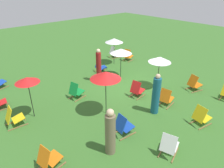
{
  "coord_description": "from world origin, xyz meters",
  "views": [
    {
      "loc": [
        -6.77,
        7.29,
        5.1
      ],
      "look_at": [
        0.0,
        1.2,
        0.5
      ],
      "focal_mm": 33.08,
      "sensor_mm": 36.0,
      "label": 1
    }
  ],
  "objects_px": {
    "deckchair_0": "(194,84)",
    "deckchair_7": "(137,90)",
    "umbrella_1": "(27,80)",
    "deckchair_13": "(48,159)",
    "deckchair_9": "(166,98)",
    "person_1": "(99,66)",
    "deckchair_12": "(123,126)",
    "umbrella_3": "(114,40)",
    "deckchair_3": "(100,66)",
    "deckchair_11": "(14,117)",
    "umbrella_0": "(160,59)",
    "deckchair_8": "(76,91)",
    "deckchair_14": "(169,145)",
    "deckchair_4": "(201,117)",
    "umbrella_2": "(121,51)",
    "person_0": "(110,133)",
    "umbrella_4": "(106,75)",
    "deckchair_6": "(114,53)",
    "deckchair_5": "(128,56)",
    "person_2": "(156,95)"
  },
  "relations": [
    {
      "from": "deckchair_0",
      "to": "deckchair_6",
      "type": "height_order",
      "value": "same"
    },
    {
      "from": "deckchair_6",
      "to": "umbrella_2",
      "type": "bearing_deg",
      "value": 156.4
    },
    {
      "from": "deckchair_6",
      "to": "deckchair_13",
      "type": "bearing_deg",
      "value": 138.84
    },
    {
      "from": "umbrella_1",
      "to": "deckchair_13",
      "type": "bearing_deg",
      "value": 165.31
    },
    {
      "from": "person_2",
      "to": "person_0",
      "type": "bearing_deg",
      "value": 97.68
    },
    {
      "from": "deckchair_12",
      "to": "umbrella_1",
      "type": "height_order",
      "value": "umbrella_1"
    },
    {
      "from": "deckchair_11",
      "to": "umbrella_0",
      "type": "height_order",
      "value": "umbrella_0"
    },
    {
      "from": "deckchair_13",
      "to": "umbrella_2",
      "type": "height_order",
      "value": "umbrella_2"
    },
    {
      "from": "umbrella_0",
      "to": "person_2",
      "type": "height_order",
      "value": "person_2"
    },
    {
      "from": "umbrella_3",
      "to": "person_0",
      "type": "bearing_deg",
      "value": 136.69
    },
    {
      "from": "deckchair_13",
      "to": "umbrella_1",
      "type": "relative_size",
      "value": 0.46
    },
    {
      "from": "deckchair_11",
      "to": "umbrella_0",
      "type": "bearing_deg",
      "value": -99.48
    },
    {
      "from": "deckchair_9",
      "to": "person_1",
      "type": "height_order",
      "value": "person_1"
    },
    {
      "from": "deckchair_13",
      "to": "deckchair_9",
      "type": "bearing_deg",
      "value": -101.99
    },
    {
      "from": "person_0",
      "to": "person_1",
      "type": "relative_size",
      "value": 0.89
    },
    {
      "from": "deckchair_5",
      "to": "deckchair_0",
      "type": "bearing_deg",
      "value": 161.44
    },
    {
      "from": "deckchair_4",
      "to": "deckchair_9",
      "type": "xyz_separation_m",
      "value": [
        1.75,
        -0.18,
        0.0
      ]
    },
    {
      "from": "umbrella_3",
      "to": "umbrella_4",
      "type": "xyz_separation_m",
      "value": [
        -4.08,
        4.19,
        0.16
      ]
    },
    {
      "from": "deckchair_0",
      "to": "deckchair_7",
      "type": "relative_size",
      "value": 1.04
    },
    {
      "from": "deckchair_14",
      "to": "person_1",
      "type": "relative_size",
      "value": 0.46
    },
    {
      "from": "deckchair_14",
      "to": "umbrella_3",
      "type": "xyz_separation_m",
      "value": [
        7.22,
        -4.22,
        1.24
      ]
    },
    {
      "from": "deckchair_3",
      "to": "deckchair_4",
      "type": "xyz_separation_m",
      "value": [
        -6.67,
        0.37,
        0.0
      ]
    },
    {
      "from": "deckchair_7",
      "to": "deckchair_13",
      "type": "distance_m",
      "value": 5.31
    },
    {
      "from": "umbrella_0",
      "to": "deckchair_8",
      "type": "bearing_deg",
      "value": 62.25
    },
    {
      "from": "deckchair_11",
      "to": "deckchair_14",
      "type": "distance_m",
      "value": 5.82
    },
    {
      "from": "deckchair_4",
      "to": "person_0",
      "type": "height_order",
      "value": "person_0"
    },
    {
      "from": "deckchair_3",
      "to": "umbrella_4",
      "type": "height_order",
      "value": "umbrella_4"
    },
    {
      "from": "deckchair_7",
      "to": "umbrella_0",
      "type": "distance_m",
      "value": 1.9
    },
    {
      "from": "deckchair_7",
      "to": "person_1",
      "type": "height_order",
      "value": "person_1"
    },
    {
      "from": "deckchair_4",
      "to": "deckchair_8",
      "type": "bearing_deg",
      "value": 37.98
    },
    {
      "from": "deckchair_13",
      "to": "umbrella_2",
      "type": "bearing_deg",
      "value": -71.27
    },
    {
      "from": "umbrella_1",
      "to": "umbrella_4",
      "type": "xyz_separation_m",
      "value": [
        -1.81,
        -2.4,
        0.09
      ]
    },
    {
      "from": "deckchair_0",
      "to": "person_1",
      "type": "bearing_deg",
      "value": 53.29
    },
    {
      "from": "deckchair_6",
      "to": "deckchair_7",
      "type": "relative_size",
      "value": 1.01
    },
    {
      "from": "deckchair_4",
      "to": "deckchair_6",
      "type": "xyz_separation_m",
      "value": [
        8.12,
        -2.8,
        0.0
      ]
    },
    {
      "from": "person_0",
      "to": "person_1",
      "type": "bearing_deg",
      "value": -9.43
    },
    {
      "from": "umbrella_3",
      "to": "umbrella_4",
      "type": "distance_m",
      "value": 5.85
    },
    {
      "from": "deckchair_13",
      "to": "deckchair_14",
      "type": "bearing_deg",
      "value": -132.78
    },
    {
      "from": "deckchair_3",
      "to": "deckchair_4",
      "type": "distance_m",
      "value": 6.68
    },
    {
      "from": "deckchair_12",
      "to": "umbrella_3",
      "type": "distance_m",
      "value": 7.32
    },
    {
      "from": "deckchair_14",
      "to": "person_0",
      "type": "relative_size",
      "value": 0.52
    },
    {
      "from": "umbrella_4",
      "to": "deckchair_5",
      "type": "bearing_deg",
      "value": -53.95
    },
    {
      "from": "deckchair_8",
      "to": "deckchair_11",
      "type": "bearing_deg",
      "value": 81.65
    },
    {
      "from": "deckchair_4",
      "to": "deckchair_11",
      "type": "xyz_separation_m",
      "value": [
        4.81,
        5.44,
        0.0
      ]
    },
    {
      "from": "deckchair_0",
      "to": "deckchair_12",
      "type": "relative_size",
      "value": 1.04
    },
    {
      "from": "deckchair_5",
      "to": "umbrella_4",
      "type": "relative_size",
      "value": 0.44
    },
    {
      "from": "deckchair_0",
      "to": "deckchair_4",
      "type": "bearing_deg",
      "value": 140.46
    },
    {
      "from": "deckchair_8",
      "to": "deckchair_9",
      "type": "height_order",
      "value": "same"
    },
    {
      "from": "deckchair_4",
      "to": "umbrella_2",
      "type": "distance_m",
      "value": 5.48
    },
    {
      "from": "deckchair_3",
      "to": "deckchair_12",
      "type": "distance_m",
      "value": 5.89
    }
  ]
}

